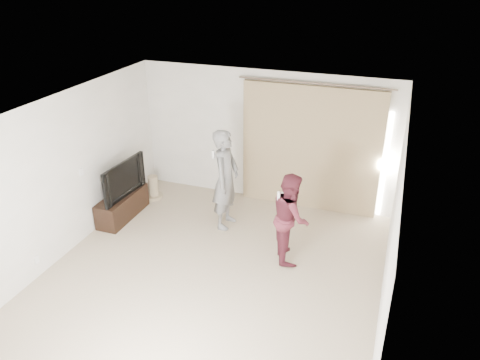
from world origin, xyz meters
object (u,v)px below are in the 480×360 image
person_man (226,179)px  person_woman (291,217)px  tv_console (123,206)px  tv (119,178)px

person_man → person_woman: person_man is taller
tv_console → person_woman: person_woman is taller
person_woman → tv_console: bearing=176.0°
tv → person_man: (1.93, 0.38, 0.11)m
person_woman → tv: bearing=176.0°
tv → person_man: bearing=-74.9°
tv_console → tv: bearing=0.0°
person_man → tv_console: bearing=-168.8°
person_man → person_woman: bearing=-24.7°
tv_console → person_man: (1.93, 0.38, 0.68)m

